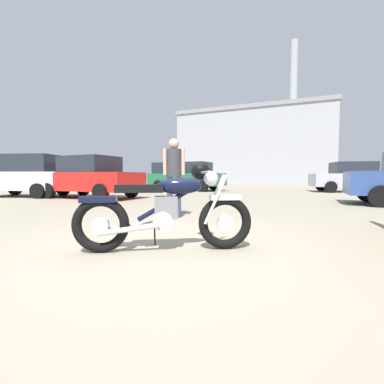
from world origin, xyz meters
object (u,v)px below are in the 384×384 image
object	(u,v)px
vintage_motorcycle	(169,209)
silver_sedan_mid	(90,177)
dark_sedan_left	(27,175)
white_estate_far	(185,175)
pale_sedan_back	(352,177)
bystander	(174,169)

from	to	relation	value
vintage_motorcycle	silver_sedan_mid	distance (m)	8.37
vintage_motorcycle	dark_sedan_left	distance (m)	10.63
vintage_motorcycle	white_estate_far	xyz separation A→B (m)	(-4.10, 12.56, 0.45)
white_estate_far	pale_sedan_back	world-z (taller)	white_estate_far
bystander	silver_sedan_mid	world-z (taller)	silver_sedan_mid
bystander	pale_sedan_back	xyz separation A→B (m)	(6.19, 11.35, -0.18)
vintage_motorcycle	pale_sedan_back	distance (m)	14.68
bystander	pale_sedan_back	bearing A→B (deg)	135.64
white_estate_far	pale_sedan_back	distance (m)	9.52
silver_sedan_mid	pale_sedan_back	xyz separation A→B (m)	(11.22, 7.69, 0.00)
vintage_motorcycle	dark_sedan_left	size ratio (longest dim) A/B	0.47
silver_sedan_mid	white_estate_far	xyz separation A→B (m)	(1.76, 6.58, 0.10)
dark_sedan_left	white_estate_far	bearing A→B (deg)	-135.92
vintage_motorcycle	silver_sedan_mid	size ratio (longest dim) A/B	0.45
dark_sedan_left	pale_sedan_back	distance (m)	16.34
white_estate_far	silver_sedan_mid	bearing A→B (deg)	-96.82
pale_sedan_back	bystander	bearing A→B (deg)	54.88
white_estate_far	bystander	bearing A→B (deg)	-64.15
silver_sedan_mid	pale_sedan_back	size ratio (longest dim) A/B	1.00
white_estate_far	dark_sedan_left	bearing A→B (deg)	-117.17
dark_sedan_left	white_estate_far	distance (m)	8.36
vintage_motorcycle	silver_sedan_mid	xyz separation A→B (m)	(-5.86, 5.97, 0.34)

